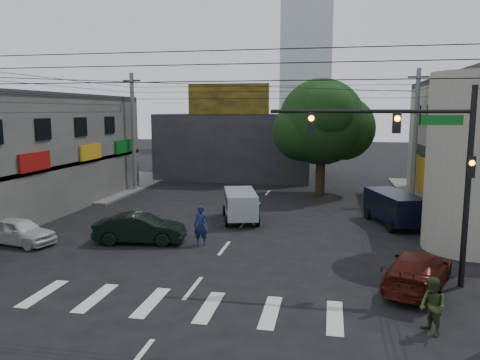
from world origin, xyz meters
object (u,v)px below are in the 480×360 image
(pedestrian_olive, at_px, (433,307))
(dark_sedan, at_px, (140,228))
(street_tree, at_px, (322,122))
(silver_minivan, at_px, (240,206))
(white_compact, at_px, (19,231))
(maroon_sedan, at_px, (418,270))
(utility_pole_far_right, at_px, (415,135))
(navy_van, at_px, (394,209))
(traffic_officer, at_px, (201,226))
(utility_pole_far_left, at_px, (133,133))
(traffic_gantry, at_px, (420,153))

(pedestrian_olive, bearing_deg, dark_sedan, -148.56)
(street_tree, relative_size, silver_minivan, 2.02)
(white_compact, bearing_deg, maroon_sedan, -85.54)
(dark_sedan, bearing_deg, utility_pole_far_right, -54.46)
(maroon_sedan, bearing_deg, dark_sedan, 3.31)
(white_compact, xyz_separation_m, pedestrian_olive, (17.45, -5.87, 0.19))
(street_tree, xyz_separation_m, navy_van, (4.25, -8.85, -4.57))
(street_tree, distance_m, dark_sedan, 17.63)
(street_tree, relative_size, traffic_officer, 4.58)
(utility_pole_far_left, height_order, maroon_sedan, utility_pole_far_left)
(street_tree, height_order, utility_pole_far_left, utility_pole_far_left)
(street_tree, xyz_separation_m, maroon_sedan, (3.93, -18.43, -4.81))
(traffic_gantry, height_order, navy_van, traffic_gantry)
(traffic_officer, bearing_deg, street_tree, 70.21)
(white_compact, bearing_deg, pedestrian_olive, -96.93)
(navy_van, bearing_deg, utility_pole_far_left, 49.54)
(maroon_sedan, xyz_separation_m, traffic_officer, (-9.11, 3.70, 0.28))
(utility_pole_far_right, bearing_deg, white_compact, -143.13)
(utility_pole_far_left, xyz_separation_m, maroon_sedan, (18.43, -17.43, -3.93))
(street_tree, height_order, silver_minivan, street_tree)
(white_compact, bearing_deg, traffic_gantry, -84.22)
(maroon_sedan, height_order, navy_van, navy_van)
(traffic_gantry, height_order, pedestrian_olive, traffic_gantry)
(traffic_gantry, distance_m, traffic_officer, 10.34)
(navy_van, xyz_separation_m, traffic_officer, (-9.44, -5.87, 0.04))
(dark_sedan, distance_m, navy_van, 13.81)
(maroon_sedan, bearing_deg, traffic_officer, -2.47)
(street_tree, relative_size, utility_pole_far_right, 0.95)
(pedestrian_olive, bearing_deg, street_tree, 162.12)
(dark_sedan, bearing_deg, white_compact, 95.40)
(utility_pole_far_left, bearing_deg, maroon_sedan, -43.41)
(utility_pole_far_left, xyz_separation_m, dark_sedan, (6.32, -13.88, -3.89))
(utility_pole_far_left, bearing_deg, utility_pole_far_right, 0.00)
(navy_van, distance_m, pedestrian_olive, 13.22)
(pedestrian_olive, bearing_deg, white_compact, -135.99)
(utility_pole_far_right, height_order, white_compact, utility_pole_far_right)
(street_tree, relative_size, utility_pole_far_left, 0.95)
(dark_sedan, distance_m, silver_minivan, 6.64)
(traffic_gantry, distance_m, white_compact, 18.16)
(maroon_sedan, height_order, traffic_officer, traffic_officer)
(maroon_sedan, relative_size, silver_minivan, 1.15)
(utility_pole_far_left, bearing_deg, traffic_gantry, -42.86)
(utility_pole_far_right, bearing_deg, silver_minivan, -141.86)
(dark_sedan, bearing_deg, utility_pole_far_left, 16.64)
(dark_sedan, relative_size, silver_minivan, 1.03)
(utility_pole_far_right, bearing_deg, navy_van, -105.98)
(traffic_gantry, height_order, maroon_sedan, traffic_gantry)
(white_compact, bearing_deg, utility_pole_far_right, -41.45)
(silver_minivan, bearing_deg, utility_pole_far_right, -67.45)
(utility_pole_far_right, distance_m, pedestrian_olive, 21.58)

